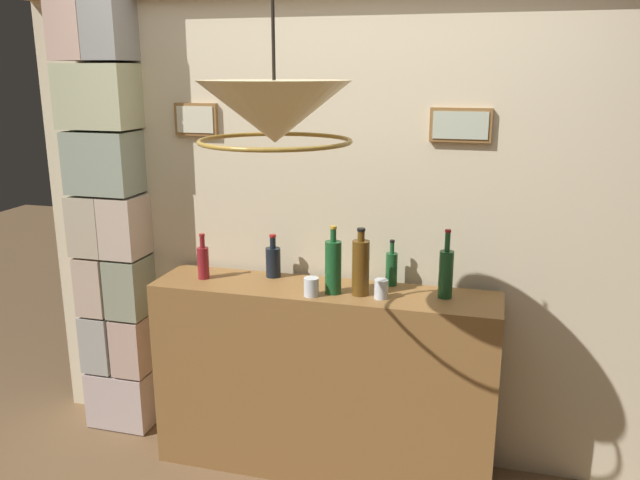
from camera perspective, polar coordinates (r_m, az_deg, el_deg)
The scene contains 12 objects.
panelled_rear_partition at distance 3.16m, azimuth 1.47°, elevation 5.10°, with size 3.24×0.15×2.70m.
stone_pillar at distance 3.55m, azimuth -18.15°, elevation 4.07°, with size 0.38×0.29×2.64m.
bar_shelf_unit at distance 3.22m, azimuth 0.24°, elevation -12.36°, with size 1.65×0.36×0.95m, color olive.
liquor_bottle_port at distance 2.94m, azimuth 1.18°, elevation -2.34°, with size 0.08×0.08×0.32m.
liquor_bottle_bourbon at distance 2.94m, azimuth 11.10°, elevation -2.84°, with size 0.06×0.06×0.32m.
liquor_bottle_sherry at distance 2.92m, azimuth 3.62°, elevation -2.37°, with size 0.08×0.08×0.31m.
liquor_bottle_scotch at distance 3.19m, azimuth -4.17°, elevation -1.86°, with size 0.07×0.07×0.22m.
liquor_bottle_tequila at distance 3.08m, azimuth 6.36°, elevation -2.48°, with size 0.06×0.06×0.22m.
liquor_bottle_rye at distance 3.21m, azimuth -10.32°, elevation -1.87°, with size 0.06×0.06×0.23m.
glass_tumbler_rocks at distance 2.91m, azimuth 5.43°, elevation -4.34°, with size 0.06×0.06×0.09m.
glass_tumbler_highball at distance 2.93m, azimuth -0.78°, elevation -4.18°, with size 0.07×0.07×0.09m.
pendant_lamp at distance 2.26m, azimuth -4.10°, elevation 11.09°, with size 0.54×0.54×0.50m.
Camera 1 is at (0.74, -1.93, 1.95)m, focal length 36.09 mm.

